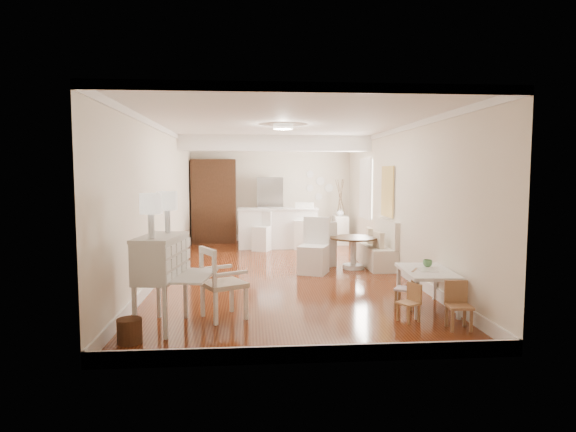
{
  "coord_description": "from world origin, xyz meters",
  "views": [
    {
      "loc": [
        -0.58,
        -9.2,
        1.92
      ],
      "look_at": [
        0.15,
        0.3,
        1.07
      ],
      "focal_mm": 30.0,
      "sensor_mm": 36.0,
      "label": 1
    }
  ],
  "objects": [
    {
      "name": "slip_chair_far",
      "position": [
        0.88,
        0.61,
        0.46
      ],
      "size": [
        0.59,
        0.6,
        0.93
      ],
      "primitive_type": "cube",
      "rotation": [
        0.0,
        0.0,
        -2.73
      ],
      "color": "silver",
      "rests_on": "ground"
    },
    {
      "name": "secretary_bureau",
      "position": [
        -1.7,
        -3.23,
        0.58
      ],
      "size": [
        1.04,
        1.05,
        1.16
      ],
      "primitive_type": "cube",
      "rotation": [
        0.0,
        0.0,
        -0.15
      ],
      "color": "beige",
      "rests_on": "ground"
    },
    {
      "name": "dining_table",
      "position": [
        1.47,
        0.26,
        0.32
      ],
      "size": [
        1.15,
        1.15,
        0.64
      ],
      "primitive_type": "cylinder",
      "rotation": [
        0.0,
        0.0,
        0.26
      ],
      "color": "#3F2814",
      "rests_on": "ground"
    },
    {
      "name": "pantry_cabinet",
      "position": [
        -1.6,
        4.18,
        1.15
      ],
      "size": [
        1.2,
        0.6,
        2.3
      ],
      "primitive_type": "cube",
      "color": "#381E11",
      "rests_on": "ground"
    },
    {
      "name": "wicker_basket",
      "position": [
        -1.97,
        -3.76,
        0.14
      ],
      "size": [
        0.3,
        0.3,
        0.28
      ],
      "primitive_type": "cylinder",
      "rotation": [
        0.0,
        0.0,
        -0.06
      ],
      "color": "#472916",
      "rests_on": "ground"
    },
    {
      "name": "fridge",
      "position": [
        0.3,
        4.15,
        0.9
      ],
      "size": [
        0.75,
        0.65,
        1.8
      ],
      "primitive_type": "imported",
      "color": "silver",
      "rests_on": "ground"
    },
    {
      "name": "slip_chair_near",
      "position": [
        0.6,
        -0.15,
        0.54
      ],
      "size": [
        0.67,
        0.69,
        1.07
      ],
      "primitive_type": "cube",
      "rotation": [
        0.0,
        0.0,
        -0.39
      ],
      "color": "white",
      "rests_on": "ground"
    },
    {
      "name": "breakfast_counter",
      "position": [
        0.1,
        3.1,
        0.52
      ],
      "size": [
        2.05,
        0.65,
        1.03
      ],
      "primitive_type": "cube",
      "color": "white",
      "rests_on": "ground"
    },
    {
      "name": "room",
      "position": [
        0.04,
        0.32,
        1.98
      ],
      "size": [
        9.0,
        9.04,
        2.82
      ],
      "color": "maroon",
      "rests_on": "ground"
    },
    {
      "name": "bar_stool_right",
      "position": [
        0.75,
        2.89,
        0.59
      ],
      "size": [
        0.55,
        0.55,
        1.17
      ],
      "primitive_type": "cube",
      "rotation": [
        0.0,
        0.0,
        -0.18
      ],
      "color": "white",
      "rests_on": "ground"
    },
    {
      "name": "gustavian_armchair",
      "position": [
        -0.95,
        -2.9,
        0.48
      ],
      "size": [
        0.74,
        0.74,
        0.96
      ],
      "primitive_type": "cube",
      "rotation": [
        0.0,
        0.0,
        2.06
      ],
      "color": "white",
      "rests_on": "ground"
    },
    {
      "name": "banquette",
      "position": [
        1.99,
        0.5,
        0.49
      ],
      "size": [
        0.52,
        1.6,
        0.98
      ],
      "primitive_type": "cube",
      "color": "silver",
      "rests_on": "ground"
    },
    {
      "name": "sideboard",
      "position": [
        1.85,
        3.74,
        0.38
      ],
      "size": [
        0.38,
        0.81,
        0.77
      ],
      "primitive_type": "cube",
      "rotation": [
        0.0,
        0.0,
        -0.03
      ],
      "color": "silver",
      "rests_on": "ground"
    },
    {
      "name": "bar_stool_left",
      "position": [
        -0.33,
        2.66,
        0.48
      ],
      "size": [
        0.5,
        0.5,
        0.97
      ],
      "primitive_type": "cube",
      "rotation": [
        0.0,
        0.0,
        -0.38
      ],
      "color": "white",
      "rests_on": "ground"
    },
    {
      "name": "kids_chair_a",
      "position": [
        1.45,
        -3.22,
        0.25
      ],
      "size": [
        0.33,
        0.33,
        0.5
      ],
      "primitive_type": "cube",
      "rotation": [
        0.0,
        0.0,
        -1.08
      ],
      "color": "tan",
      "rests_on": "ground"
    },
    {
      "name": "kids_chair_c",
      "position": [
        1.97,
        -3.58,
        0.3
      ],
      "size": [
        0.31,
        0.31,
        0.6
      ],
      "primitive_type": "cube",
      "rotation": [
        0.0,
        0.0,
        -0.08
      ],
      "color": "#966844",
      "rests_on": "ground"
    },
    {
      "name": "kids_chair_b",
      "position": [
        1.61,
        -2.61,
        0.29
      ],
      "size": [
        0.38,
        0.38,
        0.57
      ],
      "primitive_type": "cube",
      "rotation": [
        0.0,
        0.0,
        -2.11
      ],
      "color": "#956B44",
      "rests_on": "ground"
    },
    {
      "name": "pencil_cup",
      "position": [
        1.99,
        -2.45,
        0.61
      ],
      "size": [
        0.14,
        0.14,
        0.1
      ],
      "primitive_type": "imported",
      "rotation": [
        0.0,
        0.0,
        0.08
      ],
      "color": "#589759",
      "rests_on": "kids_table"
    },
    {
      "name": "branch_vase",
      "position": [
        1.84,
        3.7,
        0.87
      ],
      "size": [
        0.26,
        0.26,
        0.2
      ],
      "primitive_type": "imported",
      "rotation": [
        0.0,
        0.0,
        -0.42
      ],
      "color": "white",
      "rests_on": "sideboard"
    },
    {
      "name": "kids_table",
      "position": [
        1.9,
        -2.66,
        0.28
      ],
      "size": [
        0.75,
        1.16,
        0.56
      ],
      "primitive_type": "cube",
      "rotation": [
        0.0,
        0.0,
        -0.07
      ],
      "color": "white",
      "rests_on": "ground"
    }
  ]
}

